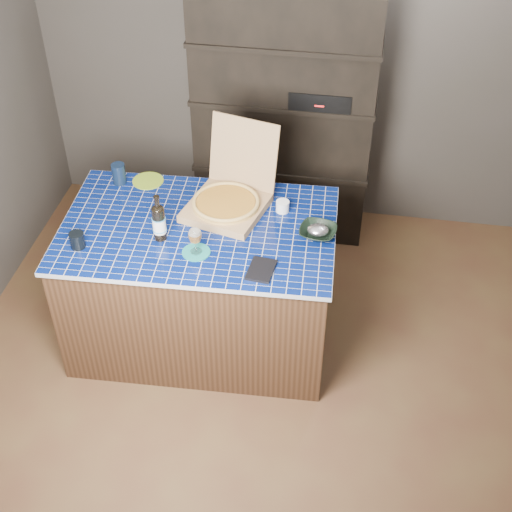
% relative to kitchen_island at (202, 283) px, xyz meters
% --- Properties ---
extents(room, '(3.50, 3.50, 3.50)m').
position_rel_kitchen_island_xyz_m(room, '(0.32, -0.31, 0.83)').
color(room, brown).
rests_on(room, ground).
extents(shelving_unit, '(1.20, 0.41, 1.80)m').
position_rel_kitchen_island_xyz_m(shelving_unit, '(0.32, 1.22, 0.48)').
color(shelving_unit, black).
rests_on(shelving_unit, floor).
extents(kitchen_island, '(1.58, 1.04, 0.84)m').
position_rel_kitchen_island_xyz_m(kitchen_island, '(0.00, 0.00, 0.00)').
color(kitchen_island, '#442B1B').
rests_on(kitchen_island, floor).
extents(pizza_box, '(0.53, 0.59, 0.46)m').
position_rel_kitchen_island_xyz_m(pizza_box, '(0.13, 0.20, 0.49)').
color(pizza_box, tan).
rests_on(pizza_box, kitchen_island).
extents(mead_bottle, '(0.08, 0.08, 0.28)m').
position_rel_kitchen_island_xyz_m(mead_bottle, '(-0.18, -0.13, 0.53)').
color(mead_bottle, black).
rests_on(mead_bottle, kitchen_island).
extents(teal_trivet, '(0.15, 0.15, 0.01)m').
position_rel_kitchen_island_xyz_m(teal_trivet, '(0.04, -0.22, 0.42)').
color(teal_trivet, '#177A74').
rests_on(teal_trivet, kitchen_island).
extents(wine_glass, '(0.07, 0.07, 0.16)m').
position_rel_kitchen_island_xyz_m(wine_glass, '(0.04, -0.22, 0.54)').
color(wine_glass, white).
rests_on(wine_glass, teal_trivet).
extents(tumbler, '(0.08, 0.08, 0.09)m').
position_rel_kitchen_island_xyz_m(tumbler, '(-0.60, -0.27, 0.47)').
color(tumbler, black).
rests_on(tumbler, kitchen_island).
extents(dvd_case, '(0.15, 0.20, 0.01)m').
position_rel_kitchen_island_xyz_m(dvd_case, '(0.41, -0.31, 0.43)').
color(dvd_case, black).
rests_on(dvd_case, kitchen_island).
extents(bowl, '(0.23, 0.23, 0.05)m').
position_rel_kitchen_island_xyz_m(bowl, '(0.67, 0.03, 0.45)').
color(bowl, black).
rests_on(bowl, kitchen_island).
extents(foil_contents, '(0.12, 0.10, 0.06)m').
position_rel_kitchen_island_xyz_m(foil_contents, '(0.67, 0.03, 0.46)').
color(foil_contents, silver).
rests_on(foil_contents, bowl).
extents(white_jar, '(0.08, 0.08, 0.07)m').
position_rel_kitchen_island_xyz_m(white_jar, '(0.45, 0.23, 0.45)').
color(white_jar, white).
rests_on(white_jar, kitchen_island).
extents(navy_cup, '(0.08, 0.08, 0.13)m').
position_rel_kitchen_island_xyz_m(navy_cup, '(-0.57, 0.35, 0.49)').
color(navy_cup, black).
rests_on(navy_cup, kitchen_island).
extents(green_trivet, '(0.19, 0.19, 0.01)m').
position_rel_kitchen_island_xyz_m(green_trivet, '(-0.40, 0.39, 0.42)').
color(green_trivet, '#82A523').
rests_on(green_trivet, kitchen_island).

